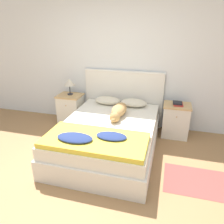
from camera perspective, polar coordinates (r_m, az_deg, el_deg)
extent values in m
plane|color=#997047|center=(3.05, -8.75, -18.91)|extent=(16.00, 16.00, 0.00)
cube|color=silver|center=(4.37, 1.67, 12.90)|extent=(9.00, 0.06, 2.55)
cube|color=silver|center=(3.68, -0.87, -7.65)|extent=(1.51, 2.09, 0.32)
cube|color=silver|center=(3.56, -0.89, -4.13)|extent=(1.45, 2.03, 0.19)
cube|color=silver|center=(4.46, 2.93, 3.46)|extent=(1.59, 0.04, 1.10)
cylinder|color=silver|center=(4.31, 3.07, 10.41)|extent=(1.59, 0.06, 0.06)
cube|color=silver|center=(4.65, -10.71, 0.58)|extent=(0.46, 0.39, 0.60)
cube|color=tan|center=(4.55, -11.00, 4.22)|extent=(0.49, 0.41, 0.03)
sphere|color=tan|center=(4.43, -11.97, 1.64)|extent=(0.02, 0.02, 0.02)
cube|color=silver|center=(4.22, 16.28, -2.29)|extent=(0.46, 0.39, 0.60)
cube|color=tan|center=(4.11, 16.75, 1.67)|extent=(0.49, 0.41, 0.03)
sphere|color=tan|center=(3.97, 16.52, -1.28)|extent=(0.02, 0.02, 0.02)
ellipsoid|color=beige|center=(4.30, -1.14, 3.05)|extent=(0.50, 0.32, 0.14)
ellipsoid|color=beige|center=(4.19, 5.71, 2.41)|extent=(0.50, 0.32, 0.14)
cube|color=yellow|center=(2.95, -4.44, -7.34)|extent=(1.39, 0.69, 0.07)
ellipsoid|color=navy|center=(2.93, -9.69, -6.63)|extent=(0.49, 0.28, 0.06)
ellipsoid|color=navy|center=(2.93, -0.13, -6.33)|extent=(0.42, 0.24, 0.05)
ellipsoid|color=tan|center=(3.77, 1.91, 0.61)|extent=(0.24, 0.54, 0.19)
sphere|color=tan|center=(3.50, 0.72, -1.41)|extent=(0.17, 0.17, 0.17)
ellipsoid|color=tan|center=(3.44, 0.41, -2.08)|extent=(0.08, 0.09, 0.07)
cone|color=tan|center=(3.50, 0.03, -0.28)|extent=(0.05, 0.05, 0.06)
cone|color=tan|center=(3.48, 1.53, -0.44)|extent=(0.05, 0.05, 0.06)
ellipsoid|color=tan|center=(3.99, 3.16, 1.06)|extent=(0.15, 0.24, 0.07)
cube|color=#AD2D28|center=(4.10, 16.90, 1.97)|extent=(0.18, 0.24, 0.02)
cube|color=#232328|center=(4.10, 16.73, 2.31)|extent=(0.16, 0.17, 0.03)
cylinder|color=#2D2D33|center=(4.57, -10.86, 4.63)|extent=(0.11, 0.11, 0.02)
cylinder|color=#2D2D33|center=(4.54, -10.95, 5.80)|extent=(0.02, 0.02, 0.18)
cone|color=beige|center=(4.50, -11.09, 7.70)|extent=(0.22, 0.22, 0.14)
cube|color=#93423D|center=(3.33, 23.12, -16.66)|extent=(1.08, 0.64, 0.00)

